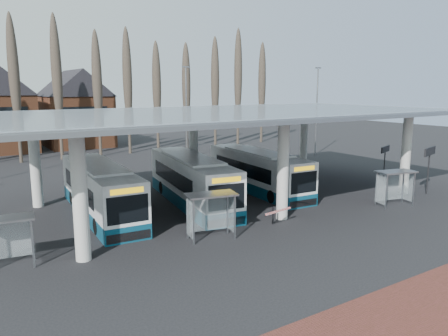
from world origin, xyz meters
TOP-DOWN VIEW (x-y plane):
  - ground at (0.00, 0.00)m, footprint 140.00×140.00m
  - station_canopy at (0.00, 8.00)m, footprint 32.00×16.00m
  - poplar_row at (0.00, 33.00)m, footprint 45.10×1.10m
  - lamp_post_b at (6.00, 26.00)m, footprint 0.80×0.16m
  - lamp_post_c at (20.00, 20.00)m, footprint 0.80×0.16m
  - bus_0 at (-9.02, 9.36)m, footprint 3.25×11.79m
  - bus_1 at (-2.88, 8.71)m, footprint 4.45×12.13m
  - bus_2 at (3.18, 9.21)m, footprint 3.31×11.46m
  - shelter_0 at (-15.06, 3.55)m, footprint 2.61×1.55m
  - shelter_1 at (-5.48, 1.89)m, footprint 2.86×1.83m
  - shelter_2 at (8.31, 0.73)m, footprint 2.82×1.88m
  - info_sign_0 at (13.24, 1.38)m, footprint 2.32×0.80m
  - info_sign_1 at (14.29, 6.03)m, footprint 1.94×0.81m
  - barrier at (-1.19, 1.54)m, footprint 2.11×0.74m

SIDE VIEW (x-z plane):
  - ground at x=0.00m, z-range 0.00..0.00m
  - barrier at x=-1.19m, z-range 0.29..1.36m
  - bus_2 at x=3.18m, z-range -0.09..3.05m
  - bus_0 at x=-9.02m, z-range -0.09..3.15m
  - bus_1 at x=-2.88m, z-range -0.09..3.21m
  - shelter_0 at x=-15.06m, z-range 0.52..2.82m
  - shelter_2 at x=8.31m, z-range 0.55..2.95m
  - shelter_1 at x=-5.48m, z-range 0.56..3.01m
  - info_sign_1 at x=14.29m, z-range 1.02..4.05m
  - info_sign_0 at x=13.24m, z-range 1.20..4.74m
  - lamp_post_b at x=6.00m, z-range 0.25..10.42m
  - lamp_post_c at x=20.00m, z-range 0.25..10.42m
  - station_canopy at x=0.00m, z-range 2.51..8.85m
  - poplar_row at x=0.00m, z-range 1.53..16.03m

